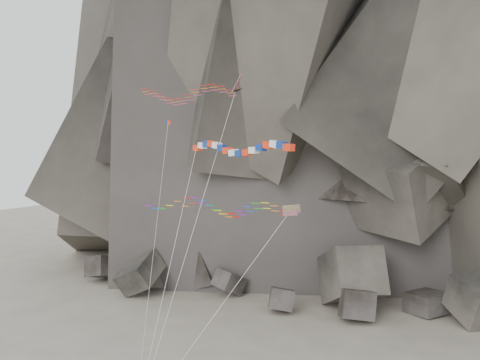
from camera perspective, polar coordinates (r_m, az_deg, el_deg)
The scene contains 6 objects.
headland at distance 111.89m, azimuth 14.91°, elevation 14.02°, with size 110.00×70.00×84.00m, color #595349, non-canonical shape.
boulder_field at distance 80.27m, azimuth 6.63°, elevation -10.33°, with size 77.55×16.75×9.21m.
delta_kite at distance 50.10m, azimuth -5.43°, elevation 8.20°, with size 9.91×10.46×25.36m.
banner_kite at distance 42.42m, azimuth -0.25°, elevation 2.98°, with size 11.04×7.48×20.04m.
parafoil_kite at distance 45.67m, azimuth -2.79°, elevation -2.47°, with size 13.47×6.87×15.65m.
pennant_kite at distance 46.63m, azimuth -7.61°, elevation -1.28°, with size 1.92×6.98×21.60m.
Camera 1 is at (24.85, -37.21, 21.79)m, focal length 45.00 mm.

